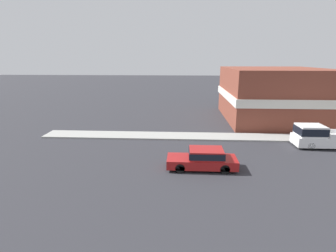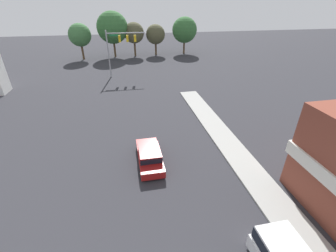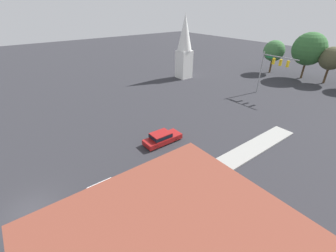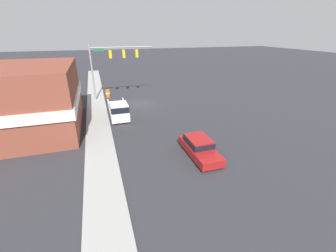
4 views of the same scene
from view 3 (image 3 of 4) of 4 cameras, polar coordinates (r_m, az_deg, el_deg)
ground_plane at (r=22.97m, az=-31.74°, el=-17.94°), size 200.00×200.00×0.00m
far_signal_assembly at (r=45.03m, az=25.04°, el=13.81°), size 6.40×0.49×7.64m
car_lead at (r=27.44m, az=-1.58°, el=-2.96°), size 1.84×4.83×1.44m
pickup_truck_parked at (r=20.08m, az=-18.32°, el=-18.11°), size 1.95×5.64×1.95m
church_steeple at (r=52.21m, az=4.23°, el=19.67°), size 3.17×3.17×13.53m
backdrop_tree_left_far at (r=62.22m, az=25.33°, el=16.87°), size 4.85×4.85×7.66m
backdrop_tree_left_mid at (r=60.28m, az=32.22°, el=16.22°), size 6.98×6.98×9.96m
backdrop_tree_center at (r=58.94m, az=36.14°, el=13.68°), size 4.67×4.67×7.57m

